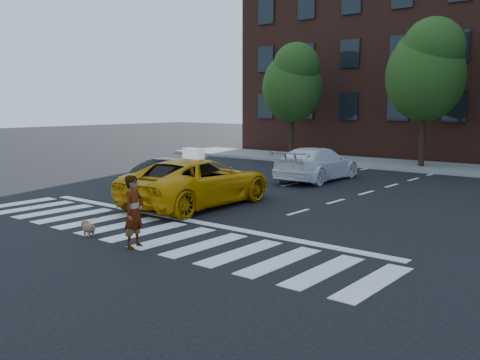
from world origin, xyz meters
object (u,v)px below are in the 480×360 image
object	(u,v)px
tree_left	(293,80)
black_sedan	(184,181)
taxi	(198,182)
white_suv	(317,164)
dog	(88,227)
woman	(134,212)
tree_mid	(426,67)

from	to	relation	value
tree_left	black_sedan	size ratio (longest dim) A/B	1.51
taxi	white_suv	xyz separation A→B (m)	(0.00, 7.07, -0.05)
white_suv	dog	xyz separation A→B (m)	(0.61, -11.53, -0.49)
black_sedan	woman	bearing A→B (deg)	119.78
tree_mid	dog	size ratio (longest dim) A/B	12.02
dog	white_suv	bearing A→B (deg)	103.31
taxi	woman	size ratio (longest dim) A/B	3.32
tree_mid	taxi	distance (m)	14.36
tree_mid	woman	xyz separation A→B (m)	(0.39, -18.10, -4.06)
tree_left	dog	size ratio (longest dim) A/B	11.00
black_sedan	white_suv	world-z (taller)	black_sedan
tree_mid	white_suv	distance (m)	8.01
tree_left	tree_mid	distance (m)	7.51
tree_left	black_sedan	xyz separation A→B (m)	(4.97, -13.65, -3.73)
woman	dog	bearing A→B (deg)	75.82
taxi	dog	distance (m)	4.54
tree_mid	woman	size ratio (longest dim) A/B	4.48
black_sedan	dog	size ratio (longest dim) A/B	7.29
tree_left	dog	distance (m)	19.58
woman	tree_left	bearing A→B (deg)	9.66
tree_mid	taxi	world-z (taller)	tree_mid
black_sedan	white_suv	bearing A→B (deg)	-98.39
tree_mid	tree_left	bearing A→B (deg)	180.00
tree_left	woman	distance (m)	20.08
black_sedan	dog	world-z (taller)	black_sedan
woman	dog	size ratio (longest dim) A/B	2.68
black_sedan	woman	world-z (taller)	woman
tree_mid	dog	world-z (taller)	tree_mid
tree_mid	dog	xyz separation A→B (m)	(-1.32, -18.09, -4.66)
tree_mid	woman	world-z (taller)	tree_mid
tree_left	tree_mid	xyz separation A→B (m)	(7.50, -0.00, 0.41)
dog	taxi	bearing A→B (deg)	108.09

